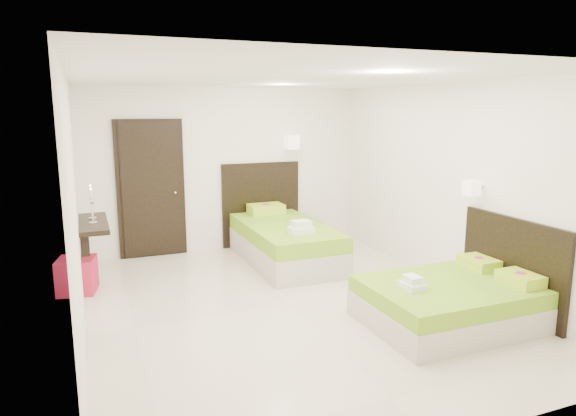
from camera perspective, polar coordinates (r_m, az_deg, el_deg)
name	(u,v)px	position (r m, az deg, el deg)	size (l,w,h in m)	color
floor	(290,305)	(6.15, 0.18, -10.69)	(5.50, 5.50, 0.00)	beige
bed_single	(283,239)	(7.77, -0.58, -3.46)	(1.34, 2.23, 1.84)	#C0B4A4
bed_double	(455,299)	(5.86, 18.03, -9.61)	(1.75, 1.48, 1.44)	#C0B4A4
nightstand	(307,231)	(8.98, 2.07, -2.53)	(0.38, 0.34, 0.34)	black
ottoman	(77,275)	(6.99, -22.40, -6.93)	(0.44, 0.44, 0.44)	#AE1736
door	(151,190)	(8.14, -14.97, 1.99)	(1.02, 0.15, 2.14)	black
console_shelf	(92,224)	(7.04, -20.91, -1.66)	(0.35, 1.20, 0.78)	black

